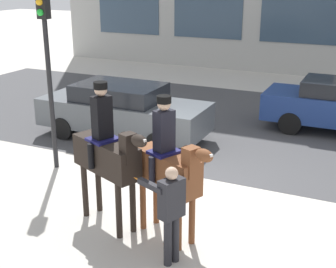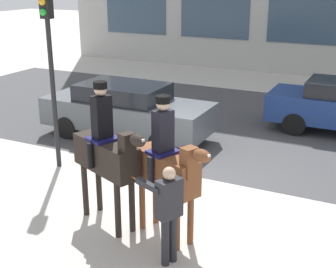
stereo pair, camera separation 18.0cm
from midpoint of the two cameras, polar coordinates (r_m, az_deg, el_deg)
The scene contains 7 objects.
ground_plane at distance 10.32m, azimuth 2.72°, elevation -6.24°, with size 80.00×80.00×0.00m, color beige.
road_surface at distance 14.51m, azimuth 10.23°, elevation 1.08°, with size 24.36×8.50×0.01m.
mounted_horse_lead at distance 8.31m, azimuth -6.86°, elevation -2.29°, with size 1.82×1.01×2.66m.
mounted_horse_companion at distance 7.87m, azimuth 0.52°, elevation -4.07°, with size 1.67×0.96×2.53m.
pedestrian_bystander at distance 7.29m, azimuth 0.72°, elevation -9.02°, with size 0.91×0.45×1.66m.
street_car_near_lane at distance 13.07m, azimuth -4.70°, elevation 2.97°, with size 4.74×1.87×1.53m.
traffic_light at distance 10.82m, azimuth -13.80°, elevation 9.95°, with size 0.24×0.29×4.19m.
Camera 2 is at (3.75, -8.55, 4.41)m, focal length 50.00 mm.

